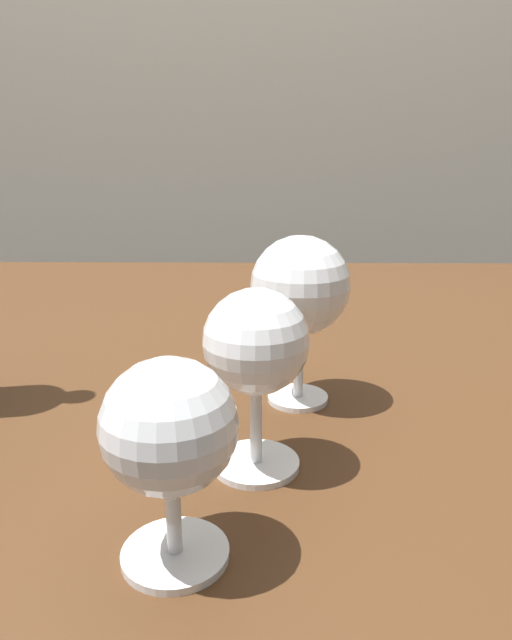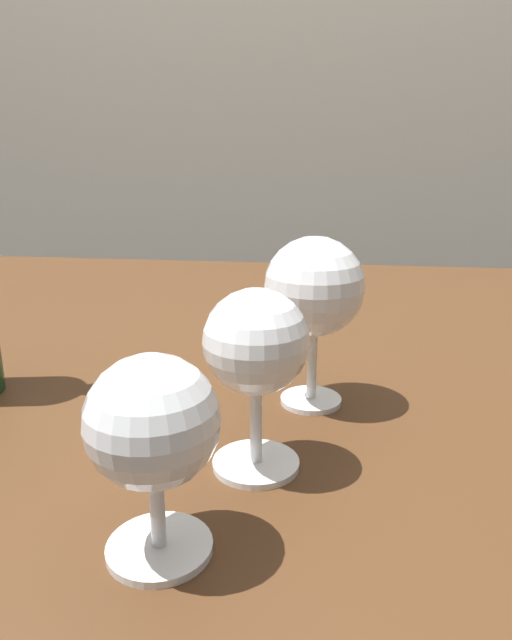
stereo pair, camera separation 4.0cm
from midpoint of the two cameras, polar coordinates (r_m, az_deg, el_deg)
The scene contains 5 objects.
back_wall at distance 1.75m, azimuth -4.21°, elevation 26.74°, with size 5.00×0.08×2.60m, color beige.
dining_table at distance 0.73m, azimuth -10.36°, elevation -8.54°, with size 1.58×0.97×0.78m.
wine_glass_chardonnay at distance 0.33m, azimuth -12.01°, elevation -10.69°, with size 0.08×0.08×0.12m.
wine_glass_port at distance 0.41m, azimuth -2.82°, elevation -2.85°, with size 0.08×0.08×0.14m.
wine_glass_amber at distance 0.51m, azimuth 2.13°, elevation 3.06°, with size 0.09×0.09×0.15m.
Camera 1 is at (0.12, -0.65, 1.01)m, focal length 32.73 mm.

